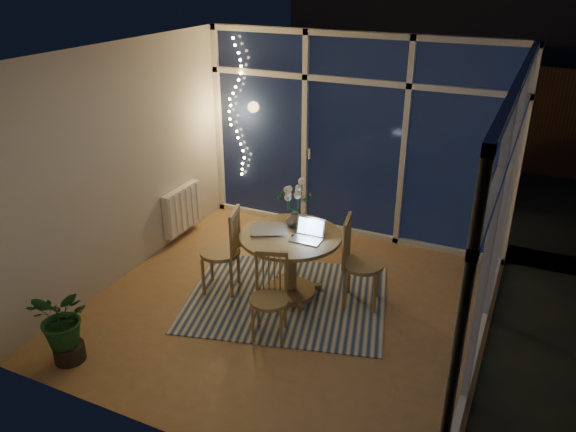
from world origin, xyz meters
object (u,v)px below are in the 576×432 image
(laptop, at_px, (307,230))
(potted_plant, at_px, (64,325))
(chair_right, at_px, (363,262))
(dining_table, at_px, (290,265))
(chair_left, at_px, (220,250))
(chair_front, at_px, (269,298))
(flower_vase, at_px, (294,217))

(laptop, bearing_deg, potted_plant, -131.38)
(chair_right, bearing_deg, dining_table, 91.89)
(chair_left, height_order, potted_plant, chair_left)
(dining_table, distance_m, chair_right, 0.78)
(laptop, height_order, potted_plant, laptop)
(dining_table, bearing_deg, chair_right, 12.09)
(laptop, relative_size, potted_plant, 0.41)
(chair_left, relative_size, laptop, 3.20)
(dining_table, relative_size, chair_right, 1.08)
(chair_left, relative_size, chair_right, 0.99)
(chair_front, bearing_deg, flower_vase, 83.53)
(dining_table, bearing_deg, chair_left, -162.60)
(flower_vase, bearing_deg, chair_right, -2.83)
(chair_left, xyz_separation_m, chair_right, (1.49, 0.39, 0.00))
(dining_table, distance_m, chair_front, 0.77)
(potted_plant, bearing_deg, chair_left, 68.76)
(dining_table, bearing_deg, flower_vase, 104.42)
(dining_table, relative_size, potted_plant, 1.42)
(laptop, bearing_deg, chair_right, 20.72)
(chair_left, distance_m, flower_vase, 0.88)
(chair_left, relative_size, chair_front, 1.15)
(chair_front, height_order, potted_plant, chair_front)
(dining_table, xyz_separation_m, chair_right, (0.75, 0.16, 0.13))
(dining_table, height_order, laptop, laptop)
(dining_table, distance_m, laptop, 0.52)
(dining_table, relative_size, laptop, 3.48)
(laptop, distance_m, potted_plant, 2.44)
(chair_right, xyz_separation_m, flower_vase, (-0.80, 0.04, 0.34))
(potted_plant, bearing_deg, laptop, 49.03)
(laptop, bearing_deg, chair_front, -96.47)
(chair_right, xyz_separation_m, laptop, (-0.55, -0.21, 0.35))
(chair_right, bearing_deg, flower_vase, 76.98)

